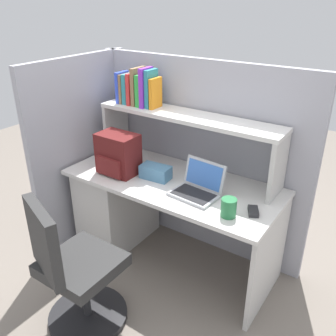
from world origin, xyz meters
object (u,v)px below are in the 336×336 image
(paper_cup, at_px, (103,155))
(tissue_box, at_px, (156,172))
(computer_mouse, at_px, (253,211))
(snack_canister, at_px, (229,208))
(backpack, at_px, (118,154))
(laptop, at_px, (198,187))
(office_chair, at_px, (74,275))

(paper_cup, xyz_separation_m, tissue_box, (0.53, -0.00, -0.00))
(computer_mouse, xyz_separation_m, tissue_box, (-0.78, 0.05, 0.03))
(tissue_box, relative_size, snack_canister, 1.84)
(backpack, distance_m, computer_mouse, 1.08)
(laptop, height_order, office_chair, laptop)
(computer_mouse, xyz_separation_m, snack_canister, (-0.12, -0.11, 0.04))
(laptop, distance_m, backpack, 0.68)
(backpack, relative_size, paper_cup, 2.91)
(laptop, height_order, computer_mouse, laptop)
(backpack, bearing_deg, computer_mouse, 1.66)
(paper_cup, height_order, tissue_box, paper_cup)
(office_chair, bearing_deg, backpack, -50.21)
(laptop, height_order, backpack, backpack)
(laptop, bearing_deg, backpack, -175.60)
(backpack, relative_size, computer_mouse, 2.96)
(laptop, relative_size, computer_mouse, 3.18)
(backpack, xyz_separation_m, office_chair, (0.26, -0.74, -0.49))
(backpack, distance_m, tissue_box, 0.32)
(computer_mouse, distance_m, paper_cup, 1.32)
(backpack, distance_m, office_chair, 0.92)
(tissue_box, distance_m, snack_canister, 0.69)
(paper_cup, bearing_deg, laptop, -1.81)
(computer_mouse, distance_m, office_chair, 1.18)
(paper_cup, bearing_deg, backpack, -18.42)
(computer_mouse, bearing_deg, paper_cup, 149.99)
(computer_mouse, bearing_deg, snack_canister, -163.66)
(laptop, height_order, snack_canister, laptop)
(backpack, xyz_separation_m, snack_canister, (0.96, -0.08, -0.09))
(backpack, bearing_deg, office_chair, -70.68)
(laptop, relative_size, tissue_box, 1.50)
(computer_mouse, height_order, tissue_box, tissue_box)
(backpack, distance_m, snack_canister, 0.97)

